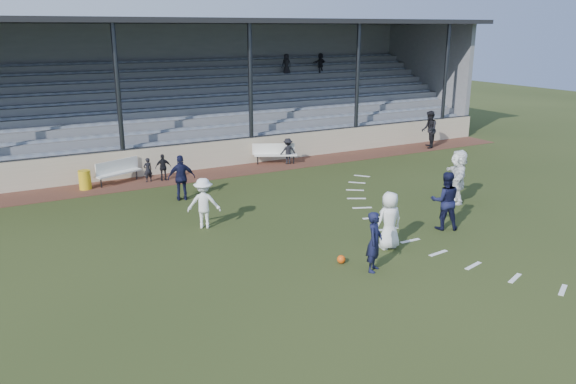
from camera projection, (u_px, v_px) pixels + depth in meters
The scene contains 19 objects.
ground at pixel (331, 259), 15.66m from camera, with size 90.00×90.00×0.00m, color #2B3616.
cinder_track at pixel (201, 175), 24.51m from camera, with size 34.00×2.00×0.02m, color #522C21.
retaining_wall at pixel (192, 157), 25.23m from camera, with size 34.00×0.18×1.20m, color beige.
bench_left at pixel (118, 169), 23.11m from camera, with size 2.00×1.18×0.95m.
bench_right at pixel (274, 152), 26.39m from camera, with size 1.98×1.27×0.95m.
trash_bin at pixel (85, 180), 22.24m from camera, with size 0.48×0.48×0.76m, color gold.
football at pixel (341, 259), 15.33m from camera, with size 0.23×0.23×0.23m, color #F2530E.
player_white_lead at pixel (389, 220), 16.20m from camera, with size 0.83×0.54×1.70m, color white.
player_navy_lead at pixel (374, 242), 14.68m from camera, with size 0.60×0.39×1.63m, color #131535.
player_navy_mid at pixel (445, 201), 17.74m from camera, with size 0.91×0.71×1.88m, color #131535.
player_white_wing at pixel (204, 203), 17.89m from camera, with size 1.06×0.61×1.64m, color white.
player_navy_wing at pixel (181, 178), 20.78m from camera, with size 1.00×0.42×1.71m, color #131535.
player_white_back at pixel (458, 177), 20.40m from camera, with size 1.84×0.59×1.99m, color white.
official at pixel (429, 130), 29.73m from camera, with size 0.96×0.75×1.97m, color black.
sub_left_near at pixel (148, 170), 23.27m from camera, with size 0.37×0.24×1.02m, color black.
sub_left_far at pixel (163, 167), 23.47m from camera, with size 0.66×0.27×1.12m, color black.
sub_right at pixel (288, 151), 26.33m from camera, with size 0.79×0.45×1.22m, color black.
grandstand at pixel (160, 109), 28.75m from camera, with size 34.60×9.00×6.61m.
penalty_arc at pixel (442, 234), 17.55m from camera, with size 3.89×14.63×0.01m.
Camera 1 is at (-7.97, -12.17, 6.21)m, focal length 35.00 mm.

